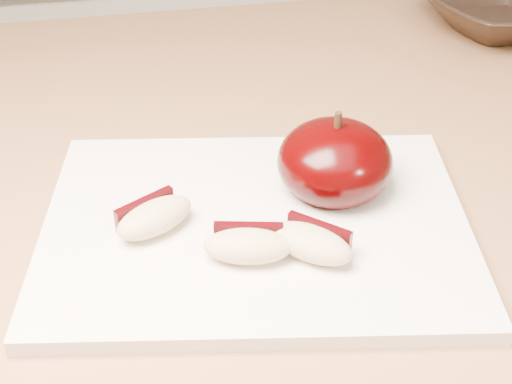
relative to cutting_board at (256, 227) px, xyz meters
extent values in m
cube|color=silver|center=(-0.01, 0.80, -0.46)|extent=(2.40, 0.60, 0.90)
cube|color=#9D6844|center=(-0.01, 0.10, -0.03)|extent=(1.64, 0.64, 0.04)
cube|color=white|center=(0.00, 0.00, 0.00)|extent=(0.33, 0.27, 0.01)
ellipsoid|color=black|center=(0.07, 0.03, 0.03)|extent=(0.10, 0.10, 0.06)
cylinder|color=black|center=(0.07, 0.03, 0.06)|extent=(0.01, 0.01, 0.01)
ellipsoid|color=#DABB8A|center=(-0.07, 0.00, 0.02)|extent=(0.06, 0.05, 0.02)
cube|color=black|center=(-0.08, 0.01, 0.02)|extent=(0.04, 0.03, 0.02)
ellipsoid|color=#DABB8A|center=(-0.01, -0.04, 0.02)|extent=(0.06, 0.04, 0.02)
cube|color=black|center=(-0.01, -0.03, 0.02)|extent=(0.05, 0.02, 0.02)
ellipsoid|color=#DABB8A|center=(0.03, -0.04, 0.02)|extent=(0.06, 0.06, 0.02)
cube|color=black|center=(0.04, -0.03, 0.02)|extent=(0.04, 0.03, 0.02)
imported|color=black|center=(0.34, 0.30, 0.02)|extent=(0.21, 0.21, 0.04)
camera|label=1|loc=(-0.08, -0.39, 0.32)|focal=50.00mm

